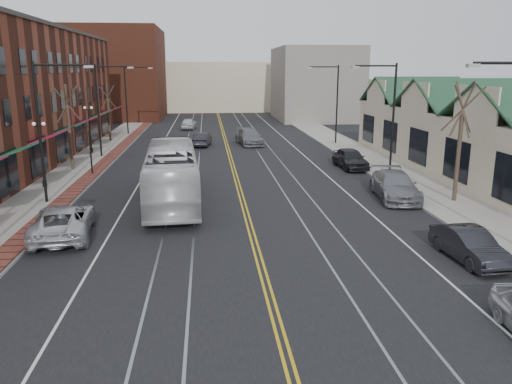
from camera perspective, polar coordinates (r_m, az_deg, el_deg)
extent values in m
plane|color=black|center=(15.56, 2.75, -15.86)|extent=(160.00, 160.00, 0.00)
cube|color=gray|center=(35.64, -21.72, 0.48)|extent=(4.00, 120.00, 0.15)
cube|color=gray|center=(36.99, 16.81, 1.34)|extent=(4.00, 120.00, 0.15)
cube|color=#BDAE92|center=(39.29, 25.18, 4.62)|extent=(8.00, 36.00, 4.60)
cube|color=brown|center=(84.52, -15.55, 12.88)|extent=(14.00, 18.00, 14.00)
cube|color=#BDAE92|center=(98.44, -4.55, 11.94)|extent=(22.00, 14.00, 9.00)
cube|color=slate|center=(80.22, 6.77, 12.18)|extent=(12.00, 16.00, 11.00)
cylinder|color=black|center=(31.05, -23.48, 6.13)|extent=(0.16, 0.16, 8.00)
cylinder|color=black|center=(30.42, -21.42, 13.38)|extent=(3.00, 0.12, 0.12)
cube|color=#999999|center=(30.06, -18.57, 13.42)|extent=(0.50, 0.25, 0.15)
cylinder|color=black|center=(46.47, -17.58, 8.82)|extent=(0.16, 0.16, 8.00)
cylinder|color=black|center=(46.05, -16.06, 13.63)|extent=(3.00, 0.12, 0.12)
cube|color=#999999|center=(45.82, -14.15, 13.62)|extent=(0.50, 0.25, 0.15)
cylinder|color=black|center=(62.19, -14.62, 10.13)|extent=(0.16, 0.16, 8.00)
cylinder|color=black|center=(61.88, -13.42, 13.71)|extent=(3.00, 0.12, 0.12)
cube|color=#999999|center=(61.70, -12.00, 13.69)|extent=(0.50, 0.25, 0.15)
cylinder|color=black|center=(22.80, 26.98, 13.00)|extent=(3.00, 0.12, 0.12)
cube|color=#999999|center=(22.05, 23.57, 13.10)|extent=(0.50, 0.25, 0.15)
cylinder|color=black|center=(38.03, 15.39, 7.99)|extent=(0.16, 0.16, 8.00)
cylinder|color=black|center=(37.36, 13.56, 13.85)|extent=(3.00, 0.12, 0.12)
cube|color=#999999|center=(36.90, 11.29, 13.81)|extent=(0.50, 0.25, 0.15)
cylinder|color=black|center=(53.24, 9.24, 9.84)|extent=(0.16, 0.16, 8.00)
cylinder|color=black|center=(52.76, 7.78, 13.99)|extent=(3.00, 0.12, 0.12)
cube|color=#999999|center=(52.43, 6.14, 13.93)|extent=(0.50, 0.25, 0.15)
cylinder|color=black|center=(35.82, -22.99, 0.88)|extent=(0.28, 0.28, 0.40)
cylinder|color=black|center=(35.49, -23.26, 3.71)|extent=(0.14, 0.14, 4.00)
cube|color=black|center=(35.23, -23.57, 6.91)|extent=(0.60, 0.06, 0.06)
sphere|color=white|center=(35.31, -24.06, 7.12)|extent=(0.24, 0.24, 0.24)
sphere|color=white|center=(35.13, -23.13, 7.18)|extent=(0.24, 0.24, 0.24)
cylinder|color=black|center=(49.12, -18.29, 4.53)|extent=(0.28, 0.28, 0.40)
cylinder|color=black|center=(48.88, -18.45, 6.61)|extent=(0.14, 0.14, 4.00)
cube|color=black|center=(48.70, -18.63, 8.95)|extent=(0.60, 0.06, 0.06)
sphere|color=white|center=(48.75, -18.99, 9.10)|extent=(0.24, 0.24, 0.24)
sphere|color=white|center=(48.62, -18.29, 9.14)|extent=(0.24, 0.24, 0.24)
cylinder|color=#382B21|center=(41.05, -20.47, 5.83)|extent=(0.24, 0.24, 4.90)
cylinder|color=#382B21|center=(40.81, -20.77, 9.37)|extent=(0.58, 1.37, 2.90)
cylinder|color=#382B21|center=(40.81, -20.77, 9.37)|extent=(1.60, 0.66, 2.78)
cylinder|color=#382B21|center=(40.81, -20.77, 9.37)|extent=(0.53, 1.23, 2.96)
cylinder|color=#382B21|center=(40.81, -20.77, 9.37)|extent=(1.69, 1.03, 2.64)
cylinder|color=#382B21|center=(40.81, -20.77, 9.37)|extent=(1.78, 1.29, 2.48)
cylinder|color=#382B21|center=(56.59, -16.43, 7.93)|extent=(0.24, 0.24, 4.55)
cylinder|color=#382B21|center=(56.42, -16.60, 10.33)|extent=(0.55, 1.28, 2.69)
cylinder|color=#382B21|center=(56.42, -16.60, 10.33)|extent=(1.49, 0.62, 2.58)
cylinder|color=#382B21|center=(56.42, -16.60, 10.33)|extent=(0.50, 1.15, 2.75)
cylinder|color=#382B21|center=(56.42, -16.60, 10.33)|extent=(1.57, 0.97, 2.45)
cylinder|color=#382B21|center=(56.42, -16.60, 10.33)|extent=(1.66, 1.20, 2.30)
cylinder|color=#382B21|center=(31.38, 22.10, 3.78)|extent=(0.24, 0.24, 5.25)
cylinder|color=#382B21|center=(31.07, 22.56, 8.73)|extent=(0.61, 1.46, 3.10)
cylinder|color=#382B21|center=(31.07, 22.56, 8.73)|extent=(1.70, 0.70, 2.97)
cylinder|color=#382B21|center=(31.07, 22.56, 8.73)|extent=(0.56, 1.31, 3.17)
cylinder|color=#382B21|center=(31.07, 22.56, 8.73)|extent=(1.80, 1.10, 2.82)
cylinder|color=#382B21|center=(31.07, 22.56, 8.73)|extent=(1.90, 1.37, 2.65)
cylinder|color=black|center=(38.79, -18.37, 4.31)|extent=(0.12, 0.12, 3.20)
imported|color=black|center=(38.56, -18.57, 6.87)|extent=(0.18, 0.15, 0.90)
imported|color=silver|center=(29.82, -9.62, 2.01)|extent=(3.55, 12.28, 3.38)
imported|color=silver|center=(25.18, -21.20, -3.11)|extent=(3.27, 5.84, 1.54)
imported|color=black|center=(22.41, 23.18, -5.60)|extent=(1.71, 4.21, 1.36)
imported|color=slate|center=(31.54, 15.59, 0.70)|extent=(2.93, 5.84, 1.63)
imported|color=black|center=(40.50, 10.73, 3.79)|extent=(2.16, 4.83, 1.61)
imported|color=#232328|center=(51.90, -6.15, 6.01)|extent=(2.07, 4.43, 1.40)
imported|color=slate|center=(52.54, -0.77, 6.30)|extent=(2.98, 5.82, 1.62)
imported|color=silver|center=(67.04, -7.68, 7.75)|extent=(2.19, 4.48, 1.47)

